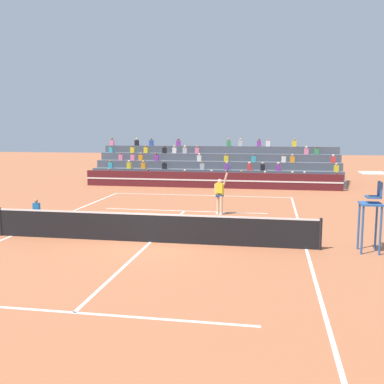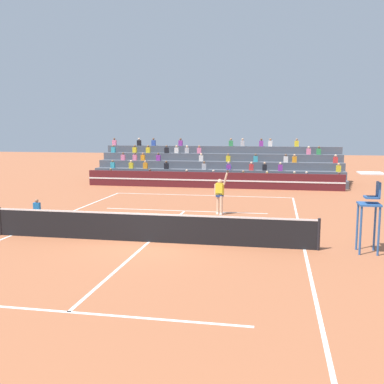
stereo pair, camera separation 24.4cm
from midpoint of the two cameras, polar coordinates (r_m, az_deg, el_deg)
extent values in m
plane|color=#AD603D|center=(16.45, -5.08, -6.36)|extent=(120.00, 120.00, 0.00)
cube|color=white|center=(27.88, 1.58, -0.43)|extent=(11.00, 0.10, 0.01)
cube|color=white|center=(18.68, -21.61, -5.15)|extent=(0.10, 23.80, 0.01)
cube|color=white|center=(15.90, 14.52, -7.08)|extent=(0.10, 23.80, 0.01)
cube|color=white|center=(10.72, -14.77, -14.52)|extent=(8.25, 0.10, 0.01)
cube|color=white|center=(22.56, -0.64, -2.41)|extent=(8.25, 0.10, 0.01)
cube|color=white|center=(16.45, -5.08, -6.34)|extent=(0.10, 12.85, 0.01)
cylinder|color=black|center=(18.81, -22.85, -3.42)|extent=(0.10, 0.10, 1.10)
cylinder|color=black|center=(15.80, 16.23, -5.19)|extent=(0.10, 0.10, 1.10)
cube|color=black|center=(16.33, -5.10, -4.66)|extent=(11.90, 0.02, 1.00)
cube|color=white|center=(16.23, -5.12, -2.83)|extent=(11.90, 0.04, 0.06)
cube|color=#51191E|center=(31.39, 2.65, 1.51)|extent=(18.00, 0.24, 1.10)
cube|color=white|center=(31.26, 2.61, 1.49)|extent=(18.00, 0.02, 0.10)
cube|color=#4C515B|center=(32.68, 2.96, 1.28)|extent=(18.70, 0.95, 0.55)
cube|color=#338C4C|center=(34.39, -10.05, 2.33)|extent=(0.32, 0.22, 0.44)
sphere|color=#9E7051|center=(34.36, -10.07, 2.86)|extent=(0.18, 0.18, 0.18)
cube|color=pink|center=(33.43, -5.15, 2.26)|extent=(0.32, 0.22, 0.44)
sphere|color=brown|center=(33.40, -5.16, 2.80)|extent=(0.18, 0.18, 0.18)
cube|color=silver|center=(32.33, 4.78, 2.07)|extent=(0.32, 0.22, 0.44)
sphere|color=brown|center=(32.30, 4.79, 2.64)|extent=(0.18, 0.18, 0.18)
cube|color=black|center=(32.78, -0.46, 2.18)|extent=(0.32, 0.22, 0.44)
sphere|color=beige|center=(32.75, -0.46, 2.74)|extent=(0.18, 0.18, 0.18)
cube|color=#338C4C|center=(32.19, 13.08, 1.87)|extent=(0.32, 0.22, 0.44)
sphere|color=beige|center=(32.16, 13.09, 2.43)|extent=(0.18, 0.18, 0.18)
cube|color=purple|center=(32.45, 18.35, 1.72)|extent=(0.32, 0.22, 0.44)
sphere|color=brown|center=(32.42, 18.37, 2.28)|extent=(0.18, 0.18, 0.18)
cube|color=#338C4C|center=(32.24, 6.74, 2.03)|extent=(0.32, 0.22, 0.44)
sphere|color=#9E7051|center=(32.21, 6.75, 2.59)|extent=(0.18, 0.18, 0.18)
cube|color=#2D4CA5|center=(32.23, 14.54, 1.83)|extent=(0.32, 0.22, 0.44)
sphere|color=beige|center=(32.20, 14.56, 2.39)|extent=(0.18, 0.18, 0.18)
cube|color=#2D4CA5|center=(32.46, 2.95, 2.11)|extent=(0.32, 0.22, 0.44)
sphere|color=beige|center=(32.42, 2.95, 2.67)|extent=(0.18, 0.18, 0.18)
cube|color=yellow|center=(32.16, 9.71, 1.96)|extent=(0.32, 0.22, 0.44)
sphere|color=beige|center=(32.13, 9.72, 2.52)|extent=(0.18, 0.18, 0.18)
cube|color=#4C515B|center=(33.58, 3.18, 1.93)|extent=(18.70, 0.95, 1.10)
cube|color=black|center=(33.06, 9.42, 3.08)|extent=(0.32, 0.22, 0.44)
sphere|color=tan|center=(33.04, 9.43, 3.63)|extent=(0.18, 0.18, 0.18)
cube|color=purple|center=(33.06, 11.36, 3.03)|extent=(0.32, 0.22, 0.44)
sphere|color=beige|center=(33.03, 11.37, 3.58)|extent=(0.18, 0.18, 0.18)
cube|color=teal|center=(35.30, -9.84, 3.37)|extent=(0.32, 0.22, 0.44)
sphere|color=brown|center=(35.27, -9.85, 3.89)|extent=(0.18, 0.18, 0.18)
cube|color=orange|center=(34.46, -5.73, 3.34)|extent=(0.32, 0.22, 0.44)
sphere|color=tan|center=(34.44, -5.74, 3.87)|extent=(0.18, 0.18, 0.18)
cube|color=purple|center=(33.23, 4.88, 3.18)|extent=(0.32, 0.22, 0.44)
sphere|color=tan|center=(33.20, 4.89, 3.73)|extent=(0.18, 0.18, 0.18)
cube|color=black|center=(34.03, -3.07, 3.31)|extent=(0.32, 0.22, 0.44)
sphere|color=brown|center=(34.01, -3.08, 3.85)|extent=(0.18, 0.18, 0.18)
cube|color=yellow|center=(33.35, 18.31, 2.83)|extent=(0.32, 0.22, 0.44)
sphere|color=tan|center=(33.32, 18.33, 3.37)|extent=(0.18, 0.18, 0.18)
cube|color=#B2B2B7|center=(33.46, 1.76, 3.24)|extent=(0.32, 0.22, 0.44)
sphere|color=brown|center=(33.44, 1.77, 3.78)|extent=(0.18, 0.18, 0.18)
cube|color=red|center=(33.10, 7.75, 3.12)|extent=(0.32, 0.22, 0.44)
sphere|color=beige|center=(33.07, 7.76, 3.67)|extent=(0.18, 0.18, 0.18)
cube|color=yellow|center=(34.80, -7.53, 3.35)|extent=(0.32, 0.22, 0.44)
sphere|color=beige|center=(34.78, -7.54, 3.88)|extent=(0.18, 0.18, 0.18)
cube|color=#4C515B|center=(34.49, 3.40, 2.54)|extent=(18.70, 0.95, 1.65)
cube|color=pink|center=(35.66, -7.07, 4.36)|extent=(0.32, 0.22, 0.44)
sphere|color=brown|center=(35.64, -7.07, 4.87)|extent=(0.18, 0.18, 0.18)
cube|color=silver|center=(33.97, 12.02, 4.07)|extent=(0.32, 0.22, 0.44)
sphere|color=brown|center=(33.95, 12.04, 4.61)|extent=(0.18, 0.18, 0.18)
cube|color=orange|center=(33.99, 13.08, 4.04)|extent=(0.32, 0.22, 0.44)
sphere|color=tan|center=(33.97, 13.10, 4.58)|extent=(0.18, 0.18, 0.18)
cube|color=teal|center=(33.99, 8.28, 4.16)|extent=(0.32, 0.22, 0.44)
sphere|color=brown|center=(33.97, 8.29, 4.70)|extent=(0.18, 0.18, 0.18)
cube|color=silver|center=(34.42, 1.38, 4.29)|extent=(0.32, 0.22, 0.44)
sphere|color=beige|center=(34.40, 1.38, 4.82)|extent=(0.18, 0.18, 0.18)
cube|color=purple|center=(35.13, -4.10, 4.34)|extent=(0.32, 0.22, 0.44)
sphere|color=brown|center=(35.11, -4.10, 4.86)|extent=(0.18, 0.18, 0.18)
cube|color=orange|center=(35.47, -6.05, 4.35)|extent=(0.32, 0.22, 0.44)
sphere|color=#9E7051|center=(35.45, -6.06, 4.87)|extent=(0.18, 0.18, 0.18)
cube|color=pink|center=(35.97, -8.55, 4.36)|extent=(0.32, 0.22, 0.44)
sphere|color=brown|center=(35.95, -8.56, 4.87)|extent=(0.18, 0.18, 0.18)
cube|color=yellow|center=(34.14, 4.82, 4.23)|extent=(0.32, 0.22, 0.44)
sphere|color=brown|center=(34.12, 4.83, 4.77)|extent=(0.18, 0.18, 0.18)
cube|color=red|center=(34.23, 17.95, 3.89)|extent=(0.32, 0.22, 0.44)
sphere|color=beige|center=(34.21, 17.97, 4.42)|extent=(0.18, 0.18, 0.18)
cube|color=#4C515B|center=(35.41, 3.60, 3.13)|extent=(18.70, 0.95, 2.20)
cube|color=#338C4C|center=(35.02, 15.99, 4.95)|extent=(0.32, 0.22, 0.44)
sphere|color=brown|center=(35.01, 16.01, 5.47)|extent=(0.18, 0.18, 0.18)
cube|color=#B2B2B7|center=(35.55, -0.44, 5.29)|extent=(0.32, 0.22, 0.44)
sphere|color=beige|center=(35.54, -0.44, 5.81)|extent=(0.18, 0.18, 0.18)
cube|color=silver|center=(35.73, -1.77, 5.30)|extent=(0.32, 0.22, 0.44)
sphere|color=tan|center=(35.71, -1.77, 5.82)|extent=(0.18, 0.18, 0.18)
cube|color=yellow|center=(36.31, -5.40, 5.31)|extent=(0.32, 0.22, 0.44)
sphere|color=brown|center=(36.29, -5.41, 5.82)|extent=(0.18, 0.18, 0.18)
cube|color=pink|center=(35.38, 1.12, 5.28)|extent=(0.32, 0.22, 0.44)
sphere|color=#9E7051|center=(35.36, 1.12, 5.80)|extent=(0.18, 0.18, 0.18)
cube|color=black|center=(35.91, -3.06, 5.31)|extent=(0.32, 0.22, 0.44)
sphere|color=brown|center=(35.90, -3.06, 5.82)|extent=(0.18, 0.18, 0.18)
cube|color=pink|center=(34.97, 14.78, 4.99)|extent=(0.32, 0.22, 0.44)
sphere|color=beige|center=(34.95, 14.80, 5.51)|extent=(0.18, 0.18, 0.18)
cube|color=teal|center=(37.23, -9.76, 5.30)|extent=(0.32, 0.22, 0.44)
sphere|color=brown|center=(37.21, -9.78, 5.79)|extent=(0.18, 0.18, 0.18)
cube|color=yellow|center=(36.63, -7.10, 5.31)|extent=(0.32, 0.22, 0.44)
sphere|color=brown|center=(36.62, -7.11, 5.81)|extent=(0.18, 0.18, 0.18)
cube|color=#4C515B|center=(36.33, 3.79, 3.68)|extent=(18.70, 0.95, 2.75)
cube|color=#B2B2B7|center=(35.90, 6.64, 6.14)|extent=(0.32, 0.22, 0.44)
sphere|color=tan|center=(35.89, 6.65, 6.66)|extent=(0.18, 0.18, 0.18)
cube|color=black|center=(37.49, -6.55, 6.22)|extent=(0.32, 0.22, 0.44)
sphere|color=beige|center=(37.49, -6.56, 6.71)|extent=(0.18, 0.18, 0.18)
cube|color=purple|center=(35.83, 8.98, 6.10)|extent=(0.32, 0.22, 0.44)
sphere|color=brown|center=(35.82, 8.99, 6.61)|extent=(0.18, 0.18, 0.18)
cube|color=yellow|center=(35.84, 13.33, 5.98)|extent=(0.32, 0.22, 0.44)
sphere|color=#9E7051|center=(35.84, 13.35, 6.49)|extent=(0.18, 0.18, 0.18)
cube|color=#2D4CA5|center=(37.15, -4.72, 6.23)|extent=(0.32, 0.22, 0.44)
sphere|color=brown|center=(37.14, -4.72, 6.72)|extent=(0.18, 0.18, 0.18)
cube|color=purple|center=(36.61, -1.27, 6.23)|extent=(0.32, 0.22, 0.44)
sphere|color=brown|center=(36.60, -1.27, 6.73)|extent=(0.18, 0.18, 0.18)
cube|color=#338C4C|center=(35.98, 5.16, 6.17)|extent=(0.32, 0.22, 0.44)
sphere|color=#9E7051|center=(35.97, 5.17, 6.68)|extent=(0.18, 0.18, 0.18)
cube|color=pink|center=(38.19, -9.65, 6.19)|extent=(0.32, 0.22, 0.44)
sphere|color=brown|center=(38.18, -9.66, 6.67)|extent=(0.18, 0.18, 0.18)
cube|color=silver|center=(35.81, 10.10, 6.07)|extent=(0.32, 0.22, 0.44)
sphere|color=#9E7051|center=(35.80, 10.11, 6.58)|extent=(0.18, 0.18, 0.18)
cylinder|color=#285699|center=(15.62, 21.04, -4.62)|extent=(0.07, 0.07, 1.60)
cylinder|color=#285699|center=(16.24, 20.65, -4.13)|extent=(0.07, 0.07, 1.60)
cylinder|color=#285699|center=(15.73, 23.06, -4.64)|extent=(0.07, 0.07, 1.60)
cylinder|color=#285699|center=(16.34, 22.58, -4.16)|extent=(0.07, 0.07, 1.60)
cube|color=#285699|center=(15.83, 21.99, -1.44)|extent=(0.68, 0.76, 0.06)
cube|color=#285699|center=(15.81, 22.24, -0.63)|extent=(0.44, 0.48, 0.06)
cube|color=#285699|center=(15.82, 23.00, 0.25)|extent=(0.06, 0.48, 0.52)
cube|color=white|center=(15.71, 22.18, 2.23)|extent=(0.76, 0.84, 0.04)
cube|color=black|center=(22.23, -18.75, -2.84)|extent=(0.28, 0.36, 0.12)
cube|color=black|center=(22.21, -18.77, -2.54)|extent=(0.28, 0.24, 0.18)
cube|color=#1966B2|center=(22.16, -18.80, -1.80)|extent=(0.30, 0.18, 0.40)
sphere|color=#9E7051|center=(22.12, -18.83, -1.06)|extent=(0.17, 0.17, 0.17)
cylinder|color=beige|center=(21.69, 3.64, -1.64)|extent=(0.14, 0.14, 0.90)
cylinder|color=beige|center=(21.53, 4.07, -1.72)|extent=(0.14, 0.14, 0.90)
cube|color=navy|center=(21.56, 3.86, -0.39)|extent=(0.37, 0.29, 0.20)
cube|color=yellow|center=(21.52, 3.87, 0.40)|extent=(0.40, 0.30, 0.56)
sphere|color=beige|center=(21.47, 3.88, 1.36)|extent=(0.22, 0.22, 0.22)
cube|color=white|center=(21.80, 3.67, -2.68)|extent=(0.20, 0.28, 0.09)
cube|color=white|center=(21.64, 4.11, -2.76)|extent=(0.20, 0.28, 0.09)
cylinder|color=beige|center=(21.63, 3.29, 0.29)|extent=(0.09, 0.09, 0.56)
cylinder|color=beige|center=(21.33, 4.61, 1.71)|extent=(0.26, 0.16, 0.60)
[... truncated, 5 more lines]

